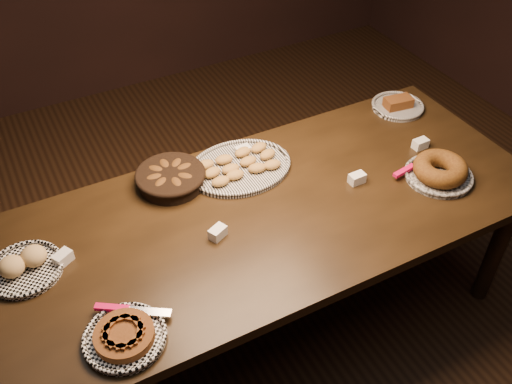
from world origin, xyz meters
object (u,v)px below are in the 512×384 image
apple_tart_plate (125,336)px  madeleine_platter (240,166)px  bundt_cake_plate (439,171)px  buffet_table (264,224)px

apple_tart_plate → madeleine_platter: size_ratio=0.67×
apple_tart_plate → bundt_cake_plate: size_ratio=0.92×
madeleine_platter → bundt_cake_plate: (0.75, -0.46, 0.02)m
apple_tart_plate → bundt_cake_plate: (1.48, 0.16, 0.02)m
apple_tart_plate → bundt_cake_plate: bearing=30.7°
buffet_table → apple_tart_plate: size_ratio=7.55×
apple_tart_plate → bundt_cake_plate: 1.49m
buffet_table → apple_tart_plate: 0.78m
buffet_table → apple_tart_plate: bearing=-154.6°
bundt_cake_plate → madeleine_platter: bearing=124.4°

